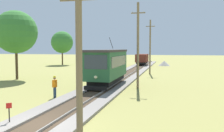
# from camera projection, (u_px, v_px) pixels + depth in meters

# --- Properties ---
(ground_plane) EXTENTS (260.00, 260.00, 0.00)m
(ground_plane) POSITION_uv_depth(u_px,v_px,m) (37.00, 128.00, 12.16)
(ground_plane) COLOR olive
(track_ballast) EXTENTS (4.20, 120.00, 0.18)m
(track_ballast) POSITION_uv_depth(u_px,v_px,m) (37.00, 126.00, 12.15)
(track_ballast) COLOR gray
(track_ballast) RESTS_ON ground
(sleeper_bed) EXTENTS (2.04, 120.00, 0.01)m
(sleeper_bed) POSITION_uv_depth(u_px,v_px,m) (37.00, 125.00, 12.14)
(sleeper_bed) COLOR #423323
(sleeper_bed) RESTS_ON track_ballast
(rail_left) EXTENTS (0.07, 120.00, 0.14)m
(rail_left) POSITION_uv_depth(u_px,v_px,m) (25.00, 122.00, 12.31)
(rail_left) COLOR gray
(rail_left) RESTS_ON track_ballast
(rail_right) EXTENTS (0.07, 120.00, 0.14)m
(rail_right) POSITION_uv_depth(u_px,v_px,m) (50.00, 124.00, 11.97)
(rail_right) COLOR gray
(rail_right) RESTS_ON track_ballast
(red_tram) EXTENTS (2.60, 8.54, 4.79)m
(red_tram) POSITION_uv_depth(u_px,v_px,m) (107.00, 65.00, 25.17)
(red_tram) COLOR #235633
(red_tram) RESTS_ON rail_right
(freight_car) EXTENTS (2.40, 5.20, 2.31)m
(freight_car) POSITION_uv_depth(u_px,v_px,m) (142.00, 59.00, 54.26)
(freight_car) COLOR maroon
(freight_car) RESTS_ON rail_right
(utility_pole_foreground) EXTENTS (1.40, 0.25, 6.52)m
(utility_pole_foreground) POSITION_uv_depth(u_px,v_px,m) (79.00, 66.00, 8.83)
(utility_pole_foreground) COLOR #7A664C
(utility_pole_foreground) RESTS_ON ground
(utility_pole_near_tram) EXTENTS (1.40, 0.46, 8.42)m
(utility_pole_near_tram) POSITION_uv_depth(u_px,v_px,m) (138.00, 45.00, 23.96)
(utility_pole_near_tram) COLOR #7A664C
(utility_pole_near_tram) RESTS_ON ground
(utility_pole_mid) EXTENTS (1.40, 0.25, 8.27)m
(utility_pole_mid) POSITION_uv_depth(u_px,v_px,m) (150.00, 46.00, 37.25)
(utility_pole_mid) COLOR #7A664C
(utility_pole_mid) RESTS_ON ground
(trackside_signal_marker) EXTENTS (0.21, 0.21, 1.18)m
(trackside_signal_marker) POSITION_uv_depth(u_px,v_px,m) (9.00, 113.00, 12.56)
(trackside_signal_marker) COLOR black
(trackside_signal_marker) RESTS_ON ground
(gravel_pile) EXTENTS (2.67, 2.67, 1.11)m
(gravel_pile) POSITION_uv_depth(u_px,v_px,m) (164.00, 63.00, 54.73)
(gravel_pile) COLOR #9E998E
(gravel_pile) RESTS_ON ground
(track_worker) EXTENTS (0.27, 0.40, 1.78)m
(track_worker) POSITION_uv_depth(u_px,v_px,m) (55.00, 86.00, 19.57)
(track_worker) COLOR navy
(track_worker) RESTS_ON ground
(tree_left_near) EXTENTS (5.19, 5.19, 7.96)m
(tree_left_near) POSITION_uv_depth(u_px,v_px,m) (62.00, 42.00, 57.74)
(tree_left_near) COLOR #4C3823
(tree_left_near) RESTS_ON ground
(tree_right_near) EXTENTS (5.38, 5.38, 8.70)m
(tree_right_near) POSITION_uv_depth(u_px,v_px,m) (16.00, 32.00, 30.65)
(tree_right_near) COLOR #4C3823
(tree_right_near) RESTS_ON ground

